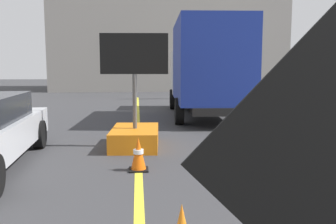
{
  "coord_description": "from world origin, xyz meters",
  "views": [
    {
      "loc": [
        -0.01,
        1.39,
        1.91
      ],
      "look_at": [
        0.39,
        6.01,
        1.33
      ],
      "focal_mm": 38.19,
      "sensor_mm": 36.0,
      "label": 1
    }
  ],
  "objects": [
    {
      "name": "far_building_block",
      "position": [
        2.65,
        33.7,
        3.65
      ],
      "size": [
        18.89,
        9.25,
        7.3
      ],
      "primitive_type": "cube",
      "color": "gray",
      "rests_on": "ground"
    },
    {
      "name": "arrow_board_trailer",
      "position": [
        -0.07,
        9.91,
        0.48
      ],
      "size": [
        1.6,
        1.87,
        2.7
      ],
      "color": "orange",
      "rests_on": "ground"
    },
    {
      "name": "box_truck",
      "position": [
        2.63,
        14.98,
        1.89
      ],
      "size": [
        2.85,
        7.13,
        3.54
      ],
      "color": "black",
      "rests_on": "ground"
    },
    {
      "name": "traffic_cone_mid_lane",
      "position": [
        0.0,
        7.89,
        0.31
      ],
      "size": [
        0.36,
        0.36,
        0.63
      ],
      "color": "black",
      "rests_on": "ground"
    },
    {
      "name": "highway_guide_sign",
      "position": [
        5.02,
        22.45,
        3.42
      ],
      "size": [
        2.79,
        0.21,
        5.0
      ],
      "color": "gray",
      "rests_on": "ground"
    },
    {
      "name": "lane_center_stripe",
      "position": [
        0.0,
        6.0,
        0.0
      ],
      "size": [
        0.14,
        36.0,
        0.01
      ],
      "primitive_type": "cube",
      "color": "yellow",
      "rests_on": "ground"
    }
  ]
}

